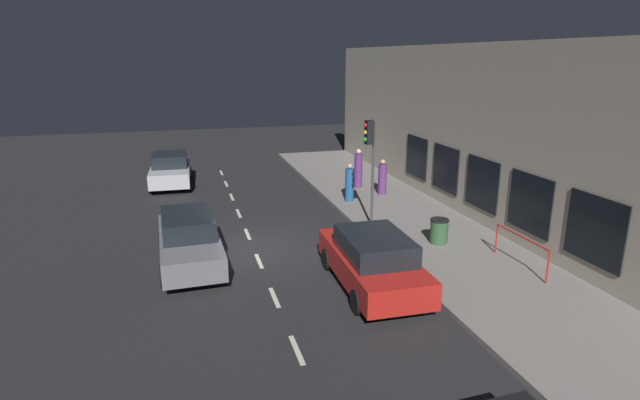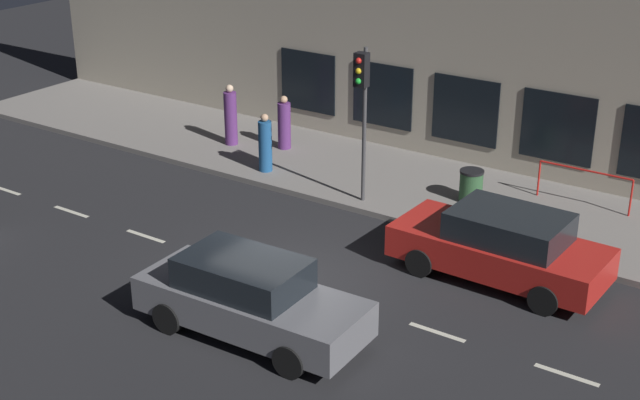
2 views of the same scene
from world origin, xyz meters
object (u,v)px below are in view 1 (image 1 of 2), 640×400
(traffic_light, at_px, (370,146))
(parked_car_3, at_px, (189,240))
(parked_car_0, at_px, (373,260))
(pedestrian_1, at_px, (382,178))
(pedestrian_2, at_px, (350,184))
(pedestrian_0, at_px, (358,170))
(parked_car_2, at_px, (170,170))
(trash_bin, at_px, (439,231))

(traffic_light, xyz_separation_m, parked_car_3, (-6.45, -1.51, -2.33))
(parked_car_0, height_order, parked_car_3, same)
(pedestrian_1, bearing_deg, traffic_light, 133.17)
(parked_car_0, xyz_separation_m, parked_car_3, (-4.82, 3.05, -0.00))
(traffic_light, height_order, parked_car_0, traffic_light)
(parked_car_0, bearing_deg, pedestrian_2, 76.88)
(traffic_light, relative_size, pedestrian_2, 2.42)
(parked_car_0, bearing_deg, parked_car_3, 148.99)
(pedestrian_0, distance_m, pedestrian_1, 1.66)
(pedestrian_2, bearing_deg, traffic_light, -92.37)
(parked_car_0, distance_m, pedestrian_1, 9.41)
(parked_car_2, relative_size, pedestrian_0, 2.30)
(parked_car_2, relative_size, trash_bin, 5.06)
(pedestrian_1, relative_size, trash_bin, 1.93)
(pedestrian_0, relative_size, trash_bin, 2.20)
(parked_car_0, bearing_deg, parked_car_2, 113.11)
(traffic_light, relative_size, pedestrian_1, 2.48)
(pedestrian_1, xyz_separation_m, trash_bin, (-0.57, -6.33, -0.31))
(traffic_light, distance_m, parked_car_0, 5.38)
(trash_bin, bearing_deg, pedestrian_0, 90.20)
(pedestrian_0, bearing_deg, traffic_light, -23.52)
(pedestrian_1, distance_m, pedestrian_2, 1.92)
(parked_car_0, distance_m, parked_car_2, 14.57)
(pedestrian_1, distance_m, trash_bin, 6.37)
(traffic_light, bearing_deg, pedestrian_1, 61.20)
(pedestrian_1, height_order, pedestrian_2, pedestrian_2)
(traffic_light, relative_size, trash_bin, 4.78)
(pedestrian_0, height_order, pedestrian_2, pedestrian_0)
(parked_car_3, xyz_separation_m, pedestrian_2, (6.86, 4.86, 0.11))
(traffic_light, height_order, parked_car_3, traffic_light)
(pedestrian_1, bearing_deg, pedestrian_0, 3.31)
(pedestrian_1, bearing_deg, parked_car_2, 43.81)
(parked_car_0, bearing_deg, traffic_light, 71.65)
(pedestrian_2, distance_m, trash_bin, 5.80)
(parked_car_3, distance_m, pedestrian_1, 10.28)
(parked_car_2, height_order, pedestrian_2, pedestrian_2)
(pedestrian_0, relative_size, pedestrian_1, 1.14)
(parked_car_2, height_order, parked_car_3, same)
(traffic_light, height_order, pedestrian_2, traffic_light)
(pedestrian_0, bearing_deg, parked_car_0, -25.15)
(pedestrian_1, bearing_deg, pedestrian_2, 92.38)
(pedestrian_1, xyz_separation_m, pedestrian_2, (-1.80, -0.67, 0.02))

